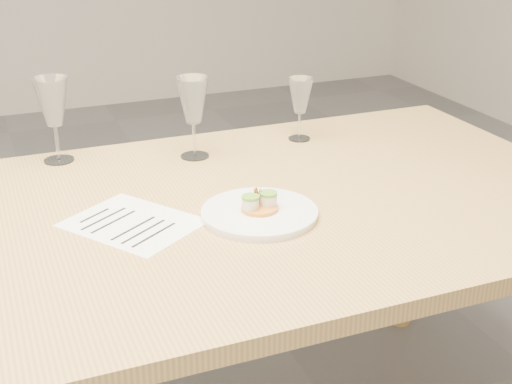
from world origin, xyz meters
name	(u,v)px	position (x,y,z in m)	size (l,w,h in m)	color
dining_table	(86,257)	(0.00, 0.00, 0.68)	(2.40, 1.00, 0.75)	tan
dinner_plate	(260,212)	(0.36, -0.09, 0.76)	(0.25, 0.25, 0.07)	white
recipe_sheet	(133,223)	(0.10, -0.02, 0.75)	(0.32, 0.33, 0.00)	white
wine_glass_1	(52,103)	(0.01, 0.43, 0.90)	(0.09, 0.09, 0.22)	white
wine_glass_2	(193,102)	(0.35, 0.32, 0.90)	(0.09, 0.09, 0.21)	white
wine_glass_3	(300,97)	(0.66, 0.35, 0.87)	(0.07, 0.07, 0.18)	white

